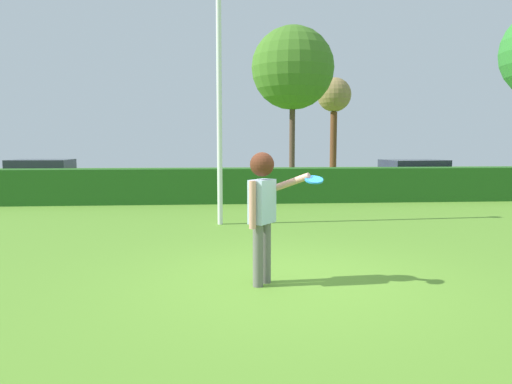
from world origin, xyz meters
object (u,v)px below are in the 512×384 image
object	(u,v)px
frisbee	(314,180)
parked_car_blue	(413,175)
lamppost	(219,82)
maple_tree	(334,98)
parked_car_green	(42,174)
person	(263,202)
oak_tree	(293,68)

from	to	relation	value
frisbee	parked_car_blue	distance (m)	13.06
lamppost	parked_car_blue	xyz separation A→B (m)	(7.39, 6.49, -2.58)
maple_tree	parked_car_blue	bearing A→B (deg)	-78.76
maple_tree	parked_car_green	bearing A→B (deg)	-156.48
lamppost	parked_car_green	distance (m)	10.79
person	lamppost	world-z (taller)	lamppost
lamppost	oak_tree	bearing A→B (deg)	72.51
frisbee	parked_car_green	distance (m)	15.22
person	oak_tree	xyz separation A→B (m)	(2.82, 15.47, 4.12)
person	lamppost	bearing A→B (deg)	96.50
person	frisbee	bearing A→B (deg)	-16.40
parked_car_green	maple_tree	bearing A→B (deg)	23.52
parked_car_blue	oak_tree	xyz separation A→B (m)	(-4.02, 4.19, 4.55)
person	frisbee	size ratio (longest dim) A/B	7.50
parked_car_blue	oak_tree	bearing A→B (deg)	133.82
lamppost	oak_tree	world-z (taller)	oak_tree
frisbee	parked_car_blue	bearing A→B (deg)	61.61
person	parked_car_blue	world-z (taller)	person
lamppost	person	bearing A→B (deg)	-83.50
lamppost	parked_car_green	xyz separation A→B (m)	(-6.86, 7.92, -2.58)
frisbee	oak_tree	world-z (taller)	oak_tree
parked_car_green	person	bearing A→B (deg)	-59.78
person	maple_tree	xyz separation A→B (m)	(5.45, 18.31, 3.06)
maple_tree	person	bearing A→B (deg)	-106.57
parked_car_blue	maple_tree	distance (m)	7.97
lamppost	parked_car_blue	world-z (taller)	lamppost
frisbee	maple_tree	size ratio (longest dim) A/B	0.05
frisbee	lamppost	size ratio (longest dim) A/B	0.04
oak_tree	person	bearing A→B (deg)	-100.33
oak_tree	parked_car_blue	bearing A→B (deg)	-46.18
parked_car_blue	person	bearing A→B (deg)	-121.26
person	oak_tree	size ratio (longest dim) A/B	0.25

